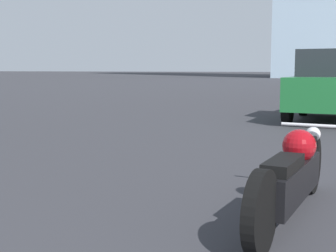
% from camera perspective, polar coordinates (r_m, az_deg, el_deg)
% --- Properties ---
extents(motorcycle, '(0.62, 2.56, 0.77)m').
position_cam_1_polar(motorcycle, '(4.40, 14.92, -5.80)').
color(motorcycle, black).
rests_on(motorcycle, ground_plane).
extents(parked_car_green, '(2.06, 3.97, 1.82)m').
position_cam_1_polar(parked_car_green, '(12.77, 19.14, 4.65)').
color(parked_car_green, '#1E6B33').
rests_on(parked_car_green, ground_plane).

